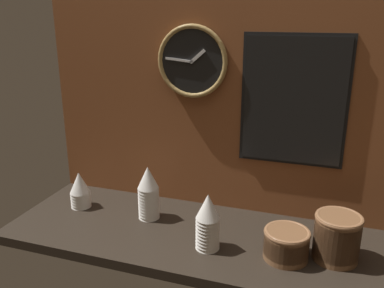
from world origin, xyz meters
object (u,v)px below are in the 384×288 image
Objects in this scene: menu_board at (293,101)px; bowl_stack_far_right at (337,237)px; bowl_stack_right at (286,243)px; wall_clock at (192,61)px; cup_stack_center_right at (208,222)px; cup_stack_far_left at (80,190)px; cup_stack_center_left at (148,193)px.

bowl_stack_far_right is at bearing -52.09° from menu_board.
wall_clock is (-45.23, 30.35, 58.22)cm from bowl_stack_right.
cup_stack_center_right is 28.70cm from bowl_stack_right.
bowl_stack_far_right is at bearing -22.22° from wall_clock.
bowl_stack_right is at bearing -33.86° from wall_clock.
cup_stack_far_left is at bearing -167.28° from menu_board.
menu_board is at bearing 19.54° from cup_stack_center_left.
cup_stack_center_right is at bearing -174.59° from bowl_stack_right.
wall_clock reaches higher than cup_stack_far_left.
bowl_stack_right is 79.73cm from wall_clock.
cup_stack_far_left is 64.98cm from cup_stack_center_right.
menu_board reaches higher than cup_stack_far_left.
bowl_stack_far_right is 0.33× the size of menu_board.
cup_stack_center_left is 69.59cm from menu_board.
cup_stack_center_right reaches higher than bowl_stack_far_right.
bowl_stack_far_right is (44.70, 7.78, -2.05)cm from cup_stack_center_right.
bowl_stack_far_right is 0.56× the size of wall_clock.
wall_clock is 43.73cm from menu_board.
cup_stack_center_left is at bearing 154.29° from cup_stack_center_right.
wall_clock is at bearing 22.22° from cup_stack_far_left.
bowl_stack_far_right is at bearing 17.14° from bowl_stack_right.
bowl_stack_far_right reaches higher than bowl_stack_right.
cup_stack_center_right is (63.38, -14.11, 2.70)cm from cup_stack_far_left.
menu_board is (41.45, 0.89, -13.89)cm from wall_clock.
bowl_stack_far_right is (74.91, -6.77, -2.72)cm from cup_stack_center_left.
cup_stack_center_left is 33.53cm from cup_stack_center_right.
bowl_stack_far_right is 52.97cm from menu_board.
cup_stack_far_left is (-33.17, -0.43, -3.37)cm from cup_stack_center_left.
bowl_stack_right is at bearing -11.51° from cup_stack_center_left.
cup_stack_far_left is 0.31× the size of menu_board.
wall_clock is (-17.10, 33.02, 53.19)cm from cup_stack_center_right.
cup_stack_center_left is 33.34cm from cup_stack_far_left.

